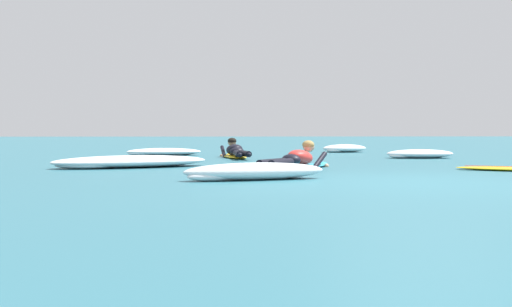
{
  "coord_description": "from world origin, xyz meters",
  "views": [
    {
      "loc": [
        -2.66,
        -8.0,
        0.66
      ],
      "look_at": [
        -1.79,
        5.95,
        0.17
      ],
      "focal_mm": 44.93,
      "sensor_mm": 36.0,
      "label": 1
    }
  ],
  "objects": [
    {
      "name": "ground_plane",
      "position": [
        0.0,
        10.0,
        0.0
      ],
      "size": [
        120.0,
        120.0,
        0.0
      ],
      "primitive_type": "plane",
      "color": "#2D6B7A"
    },
    {
      "name": "surfer_near",
      "position": [
        -1.27,
        2.98,
        0.14
      ],
      "size": [
        1.68,
        2.43,
        0.54
      ],
      "color": "#2DB2D1",
      "rests_on": "ground"
    },
    {
      "name": "surfer_far",
      "position": [
        -2.19,
        7.59,
        0.14
      ],
      "size": [
        0.74,
        2.58,
        0.55
      ],
      "color": "yellow",
      "rests_on": "ground"
    },
    {
      "name": "whitewater_front",
      "position": [
        2.29,
        7.29,
        0.1
      ],
      "size": [
        1.66,
        0.93,
        0.21
      ],
      "color": "white",
      "rests_on": "ground"
    },
    {
      "name": "whitewater_mid_left",
      "position": [
        -4.08,
        9.48,
        0.09
      ],
      "size": [
        2.1,
        1.07,
        0.2
      ],
      "color": "white",
      "rests_on": "ground"
    },
    {
      "name": "whitewater_mid_right",
      "position": [
        -4.21,
        3.74,
        0.1
      ],
      "size": [
        3.05,
        2.09,
        0.22
      ],
      "color": "white",
      "rests_on": "ground"
    },
    {
      "name": "whitewater_back",
      "position": [
        1.34,
        11.75,
        0.11
      ],
      "size": [
        1.71,
        1.42,
        0.24
      ],
      "color": "white",
      "rests_on": "ground"
    },
    {
      "name": "whitewater_far_band",
      "position": [
        -2.14,
        0.61,
        0.11
      ],
      "size": [
        2.06,
        1.05,
        0.23
      ],
      "color": "white",
      "rests_on": "ground"
    }
  ]
}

